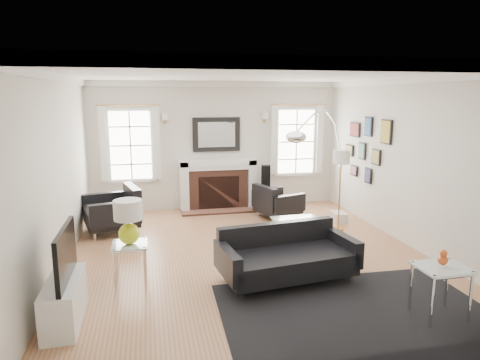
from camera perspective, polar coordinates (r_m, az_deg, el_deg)
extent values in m
plane|color=#935F3D|center=(7.00, 0.83, -9.61)|extent=(6.00, 6.00, 0.00)
cube|color=beige|center=(9.56, -3.18, 4.61)|extent=(5.50, 0.04, 2.80)
cube|color=beige|center=(3.84, 10.99, -5.34)|extent=(5.50, 0.04, 2.80)
cube|color=beige|center=(6.60, -23.11, 0.82)|extent=(0.04, 6.00, 2.80)
cube|color=beige|center=(7.73, 21.18, 2.34)|extent=(0.04, 6.00, 2.80)
cube|color=white|center=(6.56, 0.90, 13.94)|extent=(5.50, 6.00, 0.02)
cube|color=white|center=(6.55, 0.90, 13.41)|extent=(5.50, 6.00, 0.12)
cube|color=white|center=(9.41, -7.45, -0.82)|extent=(0.18, 0.38, 1.10)
cube|color=white|center=(9.64, 1.47, -0.44)|extent=(0.18, 0.38, 1.10)
cube|color=white|center=(9.41, -2.97, 2.36)|extent=(1.70, 0.38, 0.12)
cube|color=white|center=(9.42, -2.96, 1.76)|extent=(1.50, 0.34, 0.10)
cube|color=brown|center=(9.53, -2.95, -1.19)|extent=(1.30, 0.30, 0.90)
cube|color=black|center=(9.45, -2.85, -1.73)|extent=(0.90, 0.10, 0.76)
cube|color=brown|center=(9.38, -2.66, -4.10)|extent=(1.70, 0.50, 0.04)
cube|color=black|center=(9.49, -3.16, 6.08)|extent=(1.05, 0.06, 0.75)
cube|color=white|center=(9.46, -3.13, 6.06)|extent=(0.82, 0.02, 0.55)
cube|color=white|center=(9.41, -14.38, 4.49)|extent=(1.00, 0.05, 1.60)
cube|color=white|center=(9.38, -14.39, 4.47)|extent=(0.84, 0.02, 1.44)
cube|color=white|center=(9.35, -17.80, 4.57)|extent=(0.14, 0.05, 1.55)
cube|color=white|center=(9.30, -11.02, 4.87)|extent=(0.14, 0.05, 1.55)
cube|color=white|center=(9.98, 7.44, 5.09)|extent=(1.00, 0.05, 1.60)
cube|color=white|center=(9.95, 7.50, 5.07)|extent=(0.84, 0.02, 1.44)
cube|color=white|center=(9.71, 4.57, 5.28)|extent=(0.14, 0.05, 1.55)
cube|color=white|center=(10.08, 10.60, 5.34)|extent=(0.14, 0.05, 1.55)
cube|color=black|center=(8.17, 18.93, 6.11)|extent=(0.03, 0.34, 0.44)
cube|color=#AC952E|center=(8.16, 18.82, 6.11)|extent=(0.01, 0.29, 0.39)
cube|color=black|center=(8.72, 16.76, 6.84)|extent=(0.03, 0.28, 0.38)
cube|color=#34578F|center=(8.72, 16.65, 6.85)|extent=(0.01, 0.23, 0.33)
cube|color=black|center=(9.22, 15.08, 6.51)|extent=(0.03, 0.40, 0.30)
cube|color=#9C3034|center=(9.21, 14.98, 6.51)|extent=(0.01, 0.35, 0.25)
cube|color=black|center=(8.48, 17.68, 2.94)|extent=(0.03, 0.30, 0.30)
cube|color=#A08948|center=(8.47, 17.58, 2.93)|extent=(0.01, 0.25, 0.25)
cube|color=black|center=(8.95, 15.97, 3.76)|extent=(0.03, 0.26, 0.34)
cube|color=#579275|center=(8.94, 15.87, 3.76)|extent=(0.01, 0.21, 0.29)
cube|color=black|center=(9.44, 14.39, 3.89)|extent=(0.03, 0.32, 0.24)
cube|color=tan|center=(9.43, 14.29, 3.89)|extent=(0.01, 0.27, 0.19)
cube|color=black|center=(8.75, 16.73, 0.58)|extent=(0.03, 0.24, 0.30)
cube|color=#3D376E|center=(8.74, 16.62, 0.58)|extent=(0.01, 0.19, 0.25)
cube|color=black|center=(9.27, 14.96, 1.24)|extent=(0.03, 0.28, 0.22)
cube|color=#A15E6D|center=(9.27, 14.86, 1.24)|extent=(0.01, 0.23, 0.17)
cube|color=white|center=(5.27, -22.35, -14.73)|extent=(0.35, 1.00, 0.50)
cube|color=black|center=(5.06, -22.25, -9.09)|extent=(0.05, 1.00, 0.58)
cube|color=black|center=(5.16, 16.64, -17.99)|extent=(3.19, 2.68, 0.01)
cube|color=black|center=(5.91, 6.36, -10.87)|extent=(1.84, 1.04, 0.29)
cube|color=black|center=(6.15, 4.89, -7.84)|extent=(1.75, 0.36, 0.48)
cube|color=black|center=(5.57, -1.68, -10.92)|extent=(0.24, 0.83, 0.37)
cube|color=black|center=(6.27, 13.50, -8.67)|extent=(0.24, 0.83, 0.37)
cube|color=black|center=(8.26, -16.78, -4.57)|extent=(1.08, 1.08, 0.33)
cube|color=black|center=(8.28, -14.14, -2.66)|extent=(0.37, 0.90, 0.56)
cube|color=black|center=(8.66, -17.34, -2.98)|extent=(0.90, 0.35, 0.42)
cube|color=black|center=(7.81, -16.27, -4.44)|extent=(0.90, 0.35, 0.42)
cube|color=black|center=(8.88, 5.08, -3.38)|extent=(0.95, 0.95, 0.28)
cube|color=black|center=(8.64, 3.29, -2.35)|extent=(0.37, 0.75, 0.47)
cube|color=black|center=(8.57, 6.57, -3.18)|extent=(0.75, 0.35, 0.36)
cube|color=black|center=(9.15, 3.70, -2.20)|extent=(0.75, 0.35, 0.36)
cube|color=silver|center=(7.43, 8.02, -5.56)|extent=(0.83, 0.83, 0.02)
cylinder|color=silver|center=(7.03, 6.14, -7.99)|extent=(0.04, 0.04, 0.37)
cylinder|color=silver|center=(7.29, 11.79, -7.46)|extent=(0.04, 0.04, 0.37)
cylinder|color=silver|center=(7.71, 4.39, -6.23)|extent=(0.04, 0.04, 0.37)
cylinder|color=silver|center=(7.95, 9.61, -5.82)|extent=(0.04, 0.04, 0.37)
cube|color=silver|center=(6.03, -14.50, -8.33)|extent=(0.47, 0.47, 0.02)
cylinder|color=silver|center=(5.95, -16.36, -11.26)|extent=(0.04, 0.04, 0.52)
cylinder|color=silver|center=(5.93, -12.54, -11.14)|extent=(0.04, 0.04, 0.52)
cylinder|color=silver|center=(6.31, -16.12, -9.93)|extent=(0.04, 0.04, 0.52)
cylinder|color=silver|center=(6.29, -12.53, -9.82)|extent=(0.04, 0.04, 0.52)
cube|color=silver|center=(5.35, 25.34, -10.50)|extent=(0.56, 0.47, 0.02)
cylinder|color=silver|center=(5.19, 24.23, -14.63)|extent=(0.04, 0.04, 0.61)
cylinder|color=silver|center=(5.47, 28.37, -13.66)|extent=(0.04, 0.04, 0.61)
cylinder|color=silver|center=(5.47, 21.80, -13.08)|extent=(0.04, 0.04, 0.61)
cylinder|color=silver|center=(5.74, 25.84, -12.27)|extent=(0.04, 0.04, 0.61)
sphere|color=#CAE11C|center=(5.98, -14.57, -6.95)|extent=(0.29, 0.29, 0.29)
cylinder|color=#CAE11C|center=(5.94, -14.64, -5.64)|extent=(0.04, 0.04, 0.11)
cylinder|color=white|center=(5.89, -14.73, -3.87)|extent=(0.38, 0.38, 0.27)
sphere|color=#BE4618|center=(5.32, 25.42, -9.64)|extent=(0.11, 0.11, 0.11)
sphere|color=#BE4618|center=(5.30, 25.49, -8.82)|extent=(0.08, 0.08, 0.08)
cube|color=white|center=(8.84, 12.98, -4.82)|extent=(0.24, 0.39, 0.19)
ellipsoid|color=silver|center=(6.95, 7.49, 5.69)|extent=(0.33, 0.33, 0.20)
cylinder|color=#C38943|center=(8.32, 12.95, -6.40)|extent=(0.19, 0.19, 0.03)
cylinder|color=#C38943|center=(8.15, 13.15, -2.00)|extent=(0.02, 0.02, 1.34)
cylinder|color=white|center=(8.02, 13.37, 3.01)|extent=(0.31, 0.31, 0.25)
cube|color=black|center=(9.42, 3.45, -1.04)|extent=(0.25, 0.25, 1.00)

